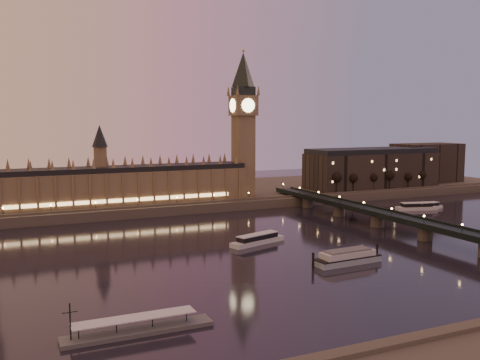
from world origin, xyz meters
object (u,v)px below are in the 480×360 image
object	(u,v)px
cruise_boat_b	(417,207)
moored_barge	(347,257)
pontoon_pier	(138,329)
cruise_boat_a	(258,239)

from	to	relation	value
cruise_boat_b	moored_barge	size ratio (longest dim) A/B	0.81
pontoon_pier	cruise_boat_a	bearing A→B (deg)	46.68
moored_barge	pontoon_pier	size ratio (longest dim) A/B	0.81
cruise_boat_a	cruise_boat_b	world-z (taller)	cruise_boat_b
cruise_boat_a	moored_barge	world-z (taller)	moored_barge
cruise_boat_a	pontoon_pier	size ratio (longest dim) A/B	0.73
cruise_boat_b	pontoon_pier	size ratio (longest dim) A/B	0.66
cruise_boat_a	moored_barge	bearing A→B (deg)	-86.84
cruise_boat_b	moored_barge	world-z (taller)	moored_barge
cruise_boat_b	moored_barge	bearing A→B (deg)	-128.17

